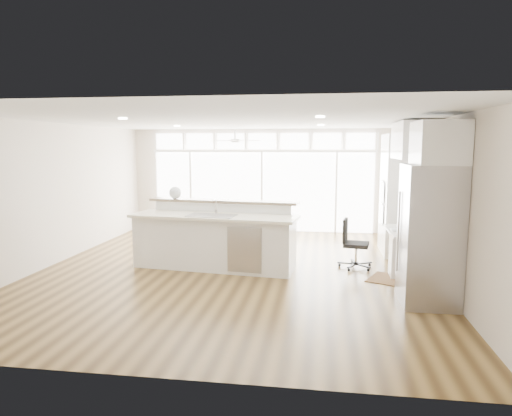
# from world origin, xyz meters

# --- Properties ---
(floor) EXTENTS (7.00, 8.00, 0.02)m
(floor) POSITION_xyz_m (0.00, 0.00, -0.01)
(floor) COLOR #463015
(floor) RESTS_ON ground
(ceiling) EXTENTS (7.00, 8.00, 0.02)m
(ceiling) POSITION_xyz_m (0.00, 0.00, 2.70)
(ceiling) COLOR silver
(ceiling) RESTS_ON wall_back
(wall_back) EXTENTS (7.00, 0.04, 2.70)m
(wall_back) POSITION_xyz_m (0.00, 4.00, 1.35)
(wall_back) COLOR beige
(wall_back) RESTS_ON floor
(wall_front) EXTENTS (7.00, 0.04, 2.70)m
(wall_front) POSITION_xyz_m (0.00, -4.00, 1.35)
(wall_front) COLOR beige
(wall_front) RESTS_ON floor
(wall_left) EXTENTS (0.04, 8.00, 2.70)m
(wall_left) POSITION_xyz_m (-3.50, 0.00, 1.35)
(wall_left) COLOR beige
(wall_left) RESTS_ON floor
(wall_right) EXTENTS (0.04, 8.00, 2.70)m
(wall_right) POSITION_xyz_m (3.50, 0.00, 1.35)
(wall_right) COLOR beige
(wall_right) RESTS_ON floor
(glass_wall) EXTENTS (5.80, 0.06, 2.08)m
(glass_wall) POSITION_xyz_m (0.00, 3.94, 1.05)
(glass_wall) COLOR white
(glass_wall) RESTS_ON wall_back
(transom_row) EXTENTS (5.90, 0.06, 0.40)m
(transom_row) POSITION_xyz_m (0.00, 3.94, 2.38)
(transom_row) COLOR white
(transom_row) RESTS_ON wall_back
(desk_window) EXTENTS (0.04, 0.85, 0.85)m
(desk_window) POSITION_xyz_m (3.46, 0.30, 1.55)
(desk_window) COLOR white
(desk_window) RESTS_ON wall_right
(ceiling_fan) EXTENTS (1.16, 1.16, 0.32)m
(ceiling_fan) POSITION_xyz_m (-0.50, 2.80, 2.48)
(ceiling_fan) COLOR white
(ceiling_fan) RESTS_ON ceiling
(recessed_lights) EXTENTS (3.40, 3.00, 0.02)m
(recessed_lights) POSITION_xyz_m (0.00, 0.20, 2.68)
(recessed_lights) COLOR white
(recessed_lights) RESTS_ON ceiling
(oven_cabinet) EXTENTS (0.64, 1.20, 2.50)m
(oven_cabinet) POSITION_xyz_m (3.17, 1.80, 1.25)
(oven_cabinet) COLOR white
(oven_cabinet) RESTS_ON floor
(desk_nook) EXTENTS (0.72, 1.30, 0.76)m
(desk_nook) POSITION_xyz_m (3.13, 0.30, 0.38)
(desk_nook) COLOR white
(desk_nook) RESTS_ON floor
(upper_cabinets) EXTENTS (0.64, 1.30, 0.64)m
(upper_cabinets) POSITION_xyz_m (3.17, 0.30, 2.35)
(upper_cabinets) COLOR white
(upper_cabinets) RESTS_ON wall_right
(refrigerator) EXTENTS (0.76, 0.90, 2.00)m
(refrigerator) POSITION_xyz_m (3.11, -1.35, 1.00)
(refrigerator) COLOR #A4A3A8
(refrigerator) RESTS_ON floor
(fridge_cabinet) EXTENTS (0.64, 0.90, 0.60)m
(fridge_cabinet) POSITION_xyz_m (3.17, -1.35, 2.30)
(fridge_cabinet) COLOR white
(fridge_cabinet) RESTS_ON wall_right
(framed_photos) EXTENTS (0.06, 0.22, 0.80)m
(framed_photos) POSITION_xyz_m (3.46, 0.92, 1.40)
(framed_photos) COLOR black
(framed_photos) RESTS_ON wall_right
(kitchen_island) EXTENTS (3.19, 1.51, 1.22)m
(kitchen_island) POSITION_xyz_m (-0.38, 0.07, 0.61)
(kitchen_island) COLOR white
(kitchen_island) RESTS_ON floor
(rug) EXTENTS (1.19, 1.06, 0.01)m
(rug) POSITION_xyz_m (2.91, -0.32, 0.01)
(rug) COLOR #3E2513
(rug) RESTS_ON floor
(office_chair) EXTENTS (0.54, 0.51, 0.91)m
(office_chair) POSITION_xyz_m (2.23, 0.44, 0.45)
(office_chair) COLOR black
(office_chair) RESTS_ON floor
(fishbowl) EXTENTS (0.29, 0.29, 0.24)m
(fishbowl) POSITION_xyz_m (-1.28, 0.57, 1.34)
(fishbowl) COLOR silver
(fishbowl) RESTS_ON kitchen_island
(monitor) EXTENTS (0.09, 0.47, 0.39)m
(monitor) POSITION_xyz_m (3.05, 0.30, 0.96)
(monitor) COLOR black
(monitor) RESTS_ON desk_nook
(keyboard) EXTENTS (0.11, 0.29, 0.01)m
(keyboard) POSITION_xyz_m (2.88, 0.30, 0.77)
(keyboard) COLOR silver
(keyboard) RESTS_ON desk_nook
(potted_plant) EXTENTS (0.29, 0.31, 0.21)m
(potted_plant) POSITION_xyz_m (3.17, 1.80, 2.61)
(potted_plant) COLOR #295424
(potted_plant) RESTS_ON oven_cabinet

